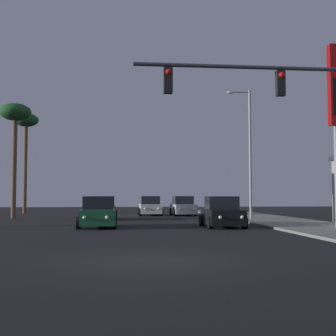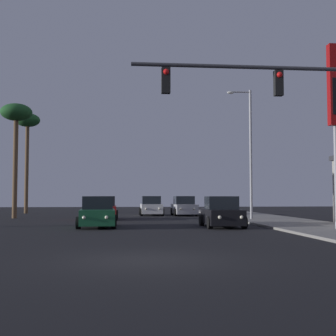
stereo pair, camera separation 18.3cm
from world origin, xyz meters
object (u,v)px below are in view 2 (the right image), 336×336
Objects in this scene: car_silver at (184,207)px; palm_tree_mid at (16,119)px; traffic_light_mast at (291,109)px; car_white at (151,207)px; palm_tree_far at (27,126)px; car_green at (98,213)px; car_black at (222,213)px; street_lamp at (249,147)px; car_red at (104,209)px.

car_silver is 15.60m from palm_tree_mid.
car_white is at bearing 97.61° from traffic_light_mast.
car_silver is 1.00× the size of car_white.
car_green is at bearing -69.03° from palm_tree_far.
street_lamp is (3.34, 6.46, 4.36)m from car_black.
traffic_light_mast is at bearing 95.23° from car_black.
palm_tree_mid is at bearing 14.23° from car_silver.
car_red is 11.28m from street_lamp.
street_lamp reaches higher than car_black.
car_green is 6.77m from car_black.
street_lamp is 23.66m from palm_tree_far.
car_green is 23.62m from palm_tree_far.
car_red is at bearing -92.13° from car_green.
car_black is at bearing 126.20° from car_red.
street_lamp reaches higher than traffic_light_mast.
palm_tree_mid is (-10.69, -4.61, 6.87)m from car_white.
street_lamp is at bearing 110.49° from car_silver.
street_lamp is (3.44, -8.61, 4.36)m from car_silver.
palm_tree_far is at bearing -24.41° from car_silver.
car_white and car_black have the same top height.
palm_tree_far is at bearing -24.10° from car_white.
palm_tree_mid reaches higher than car_black.
traffic_light_mast is 0.90× the size of street_lamp.
car_silver is 2.93m from car_white.
palm_tree_mid is at bearing -59.96° from car_green.
car_green is (0.01, -8.45, 0.00)m from car_red.
palm_tree_far is (-18.08, 14.87, 3.40)m from street_lamp.
car_red is at bearing -19.29° from palm_tree_mid.
car_silver is 1.00× the size of car_black.
palm_tree_mid is at bearing 23.69° from car_white.
car_green is at bearing 89.16° from car_red.
car_silver is 10.25m from street_lamp.
car_white is 0.48× the size of street_lamp.
palm_tree_far reaches higher than car_green.
car_red is 0.49× the size of palm_tree_mid.
car_white is 15.15m from palm_tree_far.
palm_tree_mid reaches higher than car_white.
car_silver is 24.85m from traffic_light_mast.
car_white is at bearing -18.39° from car_silver.
car_red is at bearing 111.54° from traffic_light_mast.
car_red and car_silver have the same top height.
car_black is (6.77, -8.94, 0.00)m from car_red.
car_green is 0.48× the size of street_lamp.
palm_tree_far is (-14.74, 21.33, 7.75)m from car_black.
palm_tree_far is at bearing 116.33° from traffic_light_mast.
traffic_light_mast reaches higher than car_red.
car_silver is 0.48× the size of street_lamp.
car_white is at bearing 123.37° from street_lamp.
palm_tree_far reaches higher than car_red.
car_black is at bearing 100.69° from car_white.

